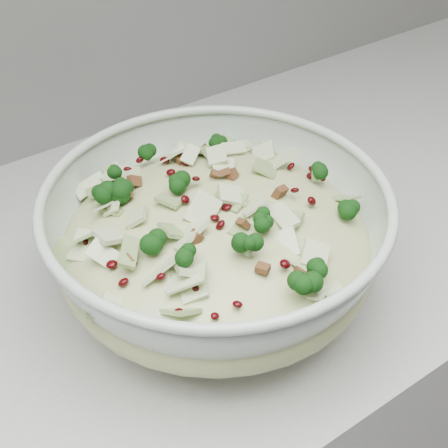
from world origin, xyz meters
name	(u,v)px	position (x,y,z in m)	size (l,w,h in m)	color
counter	(236,417)	(0.00, 1.70, 0.45)	(3.60, 0.60, 0.90)	#B5B5B0
mixing_bowl	(216,244)	(-0.10, 1.60, 0.97)	(0.40, 0.40, 0.14)	#B0C1B3
salad	(216,227)	(-0.10, 1.60, 0.99)	(0.43, 0.43, 0.14)	#B3B77D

